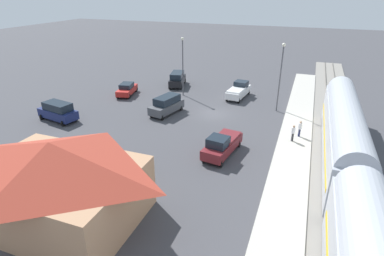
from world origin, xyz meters
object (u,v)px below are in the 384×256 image
Objects in this scene: station_building at (56,180)px; suv_navy at (58,111)px; pedestrian_on_platform at (293,132)px; pickup_white at (239,90)px; pickup_maroon at (222,145)px; light_pole_lot_center at (183,60)px; light_pole_near_platform at (281,70)px; pedestrian_waiting_far at (300,128)px; suv_charcoal at (167,105)px; suv_black at (177,79)px; sedan_red at (127,89)px.

suv_navy is (12.41, -13.55, -1.82)m from station_building.
pickup_white is at bearing -56.22° from pedestrian_on_platform.
pickup_maroon is 18.64m from light_pole_lot_center.
light_pole_near_platform reaches higher than station_building.
suv_charcoal reaches higher than pedestrian_waiting_far.
suv_black is at bearing -19.66° from light_pole_near_platform.
suv_black and suv_navy have the same top height.
suv_navy is at bearing 41.34° from pickup_white.
suv_black is 1.09× the size of sedan_red.
light_pole_lot_center is at bearing 13.30° from pickup_white.
light_pole_lot_center is (16.61, -9.18, 3.84)m from pedestrian_waiting_far.
pickup_maroon is at bearing 123.42° from suv_black.
station_building is 1.99× the size of pickup_maroon.
sedan_red is at bearing 16.69° from pickup_white.
pickup_maroon is at bearing 139.99° from suv_charcoal.
light_pole_lot_center reaches higher than suv_charcoal.
pedestrian_on_platform and pedestrian_waiting_far have the same top height.
light_pole_near_platform is at bearing -155.74° from suv_charcoal.
pedestrian_waiting_far is 0.33× the size of suv_navy.
suv_black is (4.88, -31.47, -1.82)m from station_building.
suv_black reaches higher than pedestrian_waiting_far.
suv_black and suv_charcoal have the same top height.
pickup_white reaches higher than pedestrian_on_platform.
light_pole_near_platform reaches higher than pedestrian_waiting_far.
station_building is 21.87m from pedestrian_on_platform.
suv_black is at bearing -112.79° from suv_navy.
light_pole_near_platform reaches higher than pickup_white.
pedestrian_waiting_far is at bearing -112.91° from pedestrian_on_platform.
station_building reaches higher than pedestrian_waiting_far.
suv_charcoal reaches higher than pedestrian_on_platform.
pickup_white is 17.14m from pickup_maroon.
light_pole_lot_center is at bearing -126.08° from suv_navy.
pickup_maroon is 0.69× the size of light_pole_lot_center.
sedan_red is 0.92× the size of suv_charcoal.
suv_charcoal is at bearing -40.01° from pickup_maroon.
suv_black is at bearing -34.48° from pedestrian_waiting_far.
pedestrian_waiting_far is 9.00m from light_pole_near_platform.
pickup_white is at bearing -166.70° from light_pole_lot_center.
light_pole_near_platform reaches higher than pickup_maroon.
suv_black is 0.64× the size of light_pole_lot_center.
suv_black is 11.95m from suv_charcoal.
suv_charcoal is 0.93× the size of pickup_maroon.
pedestrian_waiting_far is 8.88m from pickup_maroon.
pickup_white reaches higher than sedan_red.
light_pole_lot_center reaches higher than sedan_red.
suv_charcoal is (6.92, 9.26, 0.12)m from pickup_white.
station_building is 26.68m from sedan_red.
suv_charcoal is 8.47m from light_pole_lot_center.
pedestrian_on_platform is at bearing 168.44° from suv_charcoal.
light_pole_lot_center reaches higher than station_building.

